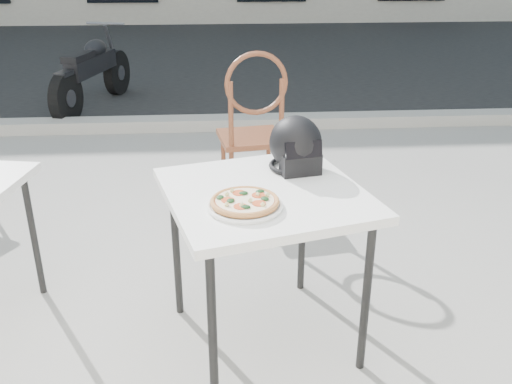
{
  "coord_description": "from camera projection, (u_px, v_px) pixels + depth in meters",
  "views": [
    {
      "loc": [
        0.38,
        -2.81,
        1.84
      ],
      "look_at": [
        0.54,
        -0.61,
        0.86
      ],
      "focal_mm": 40.0,
      "sensor_mm": 36.0,
      "label": 1
    }
  ],
  "objects": [
    {
      "name": "street_asphalt",
      "position": [
        194.0,
        57.0,
        9.66
      ],
      "size": [
        30.0,
        8.0,
        0.0
      ],
      "primitive_type": "cube",
      "color": "black",
      "rests_on": "ground"
    },
    {
      "name": "curb",
      "position": [
        182.0,
        123.0,
        5.99
      ],
      "size": [
        30.0,
        0.25,
        0.12
      ],
      "primitive_type": "cube",
      "color": "#9A9890",
      "rests_on": "ground"
    },
    {
      "name": "cafe_chair_main",
      "position": [
        253.0,
        122.0,
        4.05
      ],
      "size": [
        0.51,
        0.51,
        1.17
      ],
      "rotation": [
        0.0,
        0.0,
        3.29
      ],
      "color": "brown",
      "rests_on": "ground"
    },
    {
      "name": "ground",
      "position": [
        156.0,
        288.0,
        3.29
      ],
      "size": [
        80.0,
        80.0,
        0.0
      ],
      "primitive_type": "plane",
      "color": "gray",
      "rests_on": "ground"
    },
    {
      "name": "helmet",
      "position": [
        296.0,
        146.0,
        2.74
      ],
      "size": [
        0.3,
        0.31,
        0.26
      ],
      "rotation": [
        0.0,
        0.0,
        0.2
      ],
      "color": "black",
      "rests_on": "cafe_table_main"
    },
    {
      "name": "cafe_table_main",
      "position": [
        265.0,
        205.0,
        2.58
      ],
      "size": [
        1.05,
        1.05,
        0.81
      ],
      "rotation": [
        0.0,
        0.0,
        0.27
      ],
      "color": "white",
      "rests_on": "ground"
    },
    {
      "name": "pizza",
      "position": [
        245.0,
        201.0,
        2.37
      ],
      "size": [
        0.38,
        0.38,
        0.04
      ],
      "rotation": [
        0.0,
        0.0,
        0.39
      ],
      "color": "#C48347",
      "rests_on": "plate"
    },
    {
      "name": "motorcycle",
      "position": [
        93.0,
        73.0,
        6.62
      ],
      "size": [
        0.66,
        1.81,
        0.92
      ],
      "rotation": [
        0.0,
        0.0,
        -0.27
      ],
      "color": "black",
      "rests_on": "street_asphalt"
    },
    {
      "name": "plate",
      "position": [
        245.0,
        206.0,
        2.38
      ],
      "size": [
        0.35,
        0.35,
        0.02
      ],
      "rotation": [
        0.0,
        0.0,
        0.08
      ],
      "color": "white",
      "rests_on": "cafe_table_main"
    }
  ]
}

